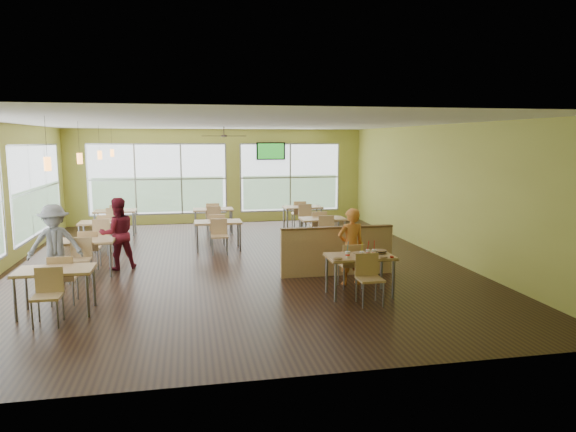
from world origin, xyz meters
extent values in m
plane|color=black|center=(0.00, 0.00, 0.00)|extent=(12.00, 12.00, 0.00)
plane|color=white|center=(0.00, 0.00, 3.20)|extent=(12.00, 12.00, 0.00)
cube|color=#B6B84A|center=(0.00, 6.00, 1.60)|extent=(10.00, 0.04, 3.20)
cube|color=#B6B84A|center=(0.00, -6.00, 1.60)|extent=(10.00, 0.04, 3.20)
cube|color=#B6B84A|center=(5.00, 0.00, 1.60)|extent=(0.04, 12.00, 3.20)
cube|color=white|center=(-4.98, 3.00, 1.53)|extent=(0.02, 4.50, 2.35)
cube|color=white|center=(-2.00, 5.98, 1.53)|extent=(4.50, 0.02, 2.35)
cube|color=white|center=(2.50, 5.98, 1.53)|extent=(3.50, 0.02, 2.35)
cube|color=#B7BABC|center=(-4.97, 0.50, 0.35)|extent=(0.04, 9.40, 0.05)
cube|color=#B7BABC|center=(0.25, 5.97, 0.35)|extent=(8.00, 0.04, 0.05)
cube|color=tan|center=(2.00, -3.00, 0.73)|extent=(1.20, 0.70, 0.04)
cube|color=brown|center=(2.00, -3.00, 0.70)|extent=(1.22, 0.71, 0.01)
cylinder|color=slate|center=(1.46, -3.29, 0.35)|extent=(0.05, 0.05, 0.71)
cylinder|color=slate|center=(2.54, -3.29, 0.35)|extent=(0.05, 0.05, 0.71)
cylinder|color=slate|center=(1.46, -2.71, 0.35)|extent=(0.05, 0.05, 0.71)
cylinder|color=slate|center=(2.54, -2.71, 0.35)|extent=(0.05, 0.05, 0.71)
cube|color=tan|center=(2.00, -2.45, 0.45)|extent=(0.42, 0.42, 0.04)
cube|color=tan|center=(2.00, -2.26, 0.67)|extent=(0.42, 0.04, 0.40)
cube|color=tan|center=(2.00, -3.55, 0.45)|extent=(0.42, 0.42, 0.04)
cube|color=tan|center=(2.00, -3.74, 0.67)|extent=(0.42, 0.04, 0.40)
cube|color=tan|center=(2.00, -1.55, 0.50)|extent=(2.40, 0.12, 1.00)
cube|color=brown|center=(2.00, -1.55, 1.02)|extent=(2.40, 0.14, 0.04)
cube|color=tan|center=(-3.20, -3.00, 0.73)|extent=(1.20, 0.70, 0.04)
cube|color=brown|center=(-3.20, -3.00, 0.70)|extent=(1.22, 0.71, 0.01)
cylinder|color=slate|center=(-3.74, -3.29, 0.35)|extent=(0.05, 0.05, 0.71)
cylinder|color=slate|center=(-2.66, -3.29, 0.35)|extent=(0.05, 0.05, 0.71)
cylinder|color=slate|center=(-3.74, -2.71, 0.35)|extent=(0.05, 0.05, 0.71)
cylinder|color=slate|center=(-2.66, -2.71, 0.35)|extent=(0.05, 0.05, 0.71)
cube|color=tan|center=(-3.20, -2.45, 0.45)|extent=(0.42, 0.42, 0.04)
cube|color=tan|center=(-3.20, -2.26, 0.67)|extent=(0.42, 0.04, 0.40)
cube|color=tan|center=(-3.20, -3.55, 0.45)|extent=(0.42, 0.42, 0.04)
cube|color=tan|center=(-3.20, -3.74, 0.67)|extent=(0.42, 0.04, 0.40)
cube|color=tan|center=(-3.20, -0.50, 0.73)|extent=(1.20, 0.70, 0.04)
cube|color=brown|center=(-3.20, -0.50, 0.70)|extent=(1.22, 0.71, 0.01)
cylinder|color=slate|center=(-3.74, -0.79, 0.35)|extent=(0.05, 0.05, 0.71)
cylinder|color=slate|center=(-2.66, -0.79, 0.35)|extent=(0.05, 0.05, 0.71)
cylinder|color=slate|center=(-3.74, -0.21, 0.35)|extent=(0.05, 0.05, 0.71)
cylinder|color=slate|center=(-2.66, -0.21, 0.35)|extent=(0.05, 0.05, 0.71)
cube|color=tan|center=(-3.20, 0.05, 0.45)|extent=(0.42, 0.42, 0.04)
cube|color=tan|center=(-3.20, 0.24, 0.67)|extent=(0.42, 0.04, 0.40)
cube|color=tan|center=(-3.20, -1.05, 0.45)|extent=(0.42, 0.42, 0.04)
cube|color=tan|center=(-3.20, -1.24, 0.67)|extent=(0.42, 0.04, 0.40)
cube|color=tan|center=(-3.20, 2.00, 0.73)|extent=(1.20, 0.70, 0.04)
cube|color=brown|center=(-3.20, 2.00, 0.70)|extent=(1.22, 0.71, 0.01)
cylinder|color=slate|center=(-3.74, 1.71, 0.35)|extent=(0.05, 0.05, 0.71)
cylinder|color=slate|center=(-2.66, 1.71, 0.35)|extent=(0.05, 0.05, 0.71)
cylinder|color=slate|center=(-3.74, 2.29, 0.35)|extent=(0.05, 0.05, 0.71)
cylinder|color=slate|center=(-2.66, 2.29, 0.35)|extent=(0.05, 0.05, 0.71)
cube|color=tan|center=(-3.20, 2.55, 0.45)|extent=(0.42, 0.42, 0.04)
cube|color=tan|center=(-3.20, 2.74, 0.67)|extent=(0.42, 0.04, 0.40)
cube|color=tan|center=(-3.20, 1.45, 0.45)|extent=(0.42, 0.42, 0.04)
cube|color=tan|center=(-3.20, 1.26, 0.67)|extent=(0.42, 0.04, 0.40)
cube|color=tan|center=(-3.20, 4.20, 0.73)|extent=(1.20, 0.70, 0.04)
cube|color=brown|center=(-3.20, 4.20, 0.70)|extent=(1.22, 0.71, 0.01)
cylinder|color=slate|center=(-3.74, 3.91, 0.35)|extent=(0.05, 0.05, 0.71)
cylinder|color=slate|center=(-2.66, 3.91, 0.35)|extent=(0.05, 0.05, 0.71)
cylinder|color=slate|center=(-3.74, 4.49, 0.35)|extent=(0.05, 0.05, 0.71)
cylinder|color=slate|center=(-2.66, 4.49, 0.35)|extent=(0.05, 0.05, 0.71)
cube|color=tan|center=(-3.20, 4.75, 0.45)|extent=(0.42, 0.42, 0.04)
cube|color=tan|center=(-3.20, 4.94, 0.67)|extent=(0.42, 0.04, 0.40)
cube|color=tan|center=(-3.20, 3.65, 0.45)|extent=(0.42, 0.42, 0.04)
cube|color=tan|center=(-3.20, 3.46, 0.67)|extent=(0.42, 0.04, 0.40)
cube|color=tan|center=(-0.30, 1.50, 0.73)|extent=(1.20, 0.70, 0.04)
cube|color=brown|center=(-0.30, 1.50, 0.70)|extent=(1.22, 0.71, 0.01)
cylinder|color=slate|center=(-0.84, 1.21, 0.35)|extent=(0.05, 0.05, 0.71)
cylinder|color=slate|center=(0.24, 1.21, 0.35)|extent=(0.05, 0.05, 0.71)
cylinder|color=slate|center=(-0.84, 1.79, 0.35)|extent=(0.05, 0.05, 0.71)
cylinder|color=slate|center=(0.24, 1.79, 0.35)|extent=(0.05, 0.05, 0.71)
cube|color=tan|center=(-0.30, 2.05, 0.45)|extent=(0.42, 0.42, 0.04)
cube|color=tan|center=(-0.30, 2.24, 0.67)|extent=(0.42, 0.04, 0.40)
cube|color=tan|center=(-0.30, 0.95, 0.45)|extent=(0.42, 0.42, 0.04)
cube|color=tan|center=(-0.30, 0.76, 0.67)|extent=(0.42, 0.04, 0.40)
cube|color=tan|center=(-0.30, 4.00, 0.73)|extent=(1.20, 0.70, 0.04)
cube|color=brown|center=(-0.30, 4.00, 0.70)|extent=(1.22, 0.71, 0.01)
cylinder|color=slate|center=(-0.84, 3.71, 0.35)|extent=(0.05, 0.05, 0.71)
cylinder|color=slate|center=(0.24, 3.71, 0.35)|extent=(0.05, 0.05, 0.71)
cylinder|color=slate|center=(-0.84, 4.29, 0.35)|extent=(0.05, 0.05, 0.71)
cylinder|color=slate|center=(0.24, 4.29, 0.35)|extent=(0.05, 0.05, 0.71)
cube|color=tan|center=(-0.30, 4.55, 0.45)|extent=(0.42, 0.42, 0.04)
cube|color=tan|center=(-0.30, 4.74, 0.67)|extent=(0.42, 0.04, 0.40)
cube|color=tan|center=(-0.30, 3.45, 0.45)|extent=(0.42, 0.42, 0.04)
cube|color=tan|center=(-0.30, 3.26, 0.67)|extent=(0.42, 0.04, 0.40)
cube|color=tan|center=(2.50, 1.50, 0.73)|extent=(1.20, 0.70, 0.04)
cube|color=brown|center=(2.50, 1.50, 0.70)|extent=(1.22, 0.71, 0.01)
cylinder|color=slate|center=(1.96, 1.21, 0.35)|extent=(0.05, 0.05, 0.71)
cylinder|color=slate|center=(3.04, 1.21, 0.35)|extent=(0.05, 0.05, 0.71)
cylinder|color=slate|center=(1.96, 1.79, 0.35)|extent=(0.05, 0.05, 0.71)
cylinder|color=slate|center=(3.04, 1.79, 0.35)|extent=(0.05, 0.05, 0.71)
cube|color=tan|center=(2.50, 2.05, 0.45)|extent=(0.42, 0.42, 0.04)
cube|color=tan|center=(2.50, 2.24, 0.67)|extent=(0.42, 0.04, 0.40)
cube|color=tan|center=(2.50, 0.95, 0.45)|extent=(0.42, 0.42, 0.04)
cube|color=tan|center=(2.50, 0.76, 0.67)|extent=(0.42, 0.04, 0.40)
cube|color=tan|center=(2.50, 4.00, 0.73)|extent=(1.20, 0.70, 0.04)
cube|color=brown|center=(2.50, 4.00, 0.70)|extent=(1.22, 0.71, 0.01)
cylinder|color=slate|center=(1.96, 3.71, 0.35)|extent=(0.05, 0.05, 0.71)
cylinder|color=slate|center=(3.04, 3.71, 0.35)|extent=(0.05, 0.05, 0.71)
cylinder|color=slate|center=(1.96, 4.29, 0.35)|extent=(0.05, 0.05, 0.71)
cylinder|color=slate|center=(3.04, 4.29, 0.35)|extent=(0.05, 0.05, 0.71)
cube|color=tan|center=(2.50, 4.55, 0.45)|extent=(0.42, 0.42, 0.04)
cube|color=tan|center=(2.50, 4.74, 0.67)|extent=(0.42, 0.04, 0.40)
cube|color=tan|center=(2.50, 3.45, 0.45)|extent=(0.42, 0.42, 0.04)
cube|color=tan|center=(2.50, 3.26, 0.67)|extent=(0.42, 0.04, 0.40)
cylinder|color=#2D2119|center=(-3.20, -3.00, 2.85)|extent=(0.01, 0.01, 0.70)
cylinder|color=orange|center=(-3.20, -3.00, 2.45)|extent=(0.11, 0.11, 0.22)
cylinder|color=#2D2119|center=(-3.20, -0.50, 2.85)|extent=(0.01, 0.01, 0.70)
cylinder|color=orange|center=(-3.20, -0.50, 2.45)|extent=(0.11, 0.11, 0.22)
cylinder|color=#2D2119|center=(-3.20, 2.00, 2.85)|extent=(0.01, 0.01, 0.70)
cylinder|color=orange|center=(-3.20, 2.00, 2.45)|extent=(0.11, 0.11, 0.22)
cylinder|color=#2D2119|center=(-3.20, 4.20, 2.85)|extent=(0.01, 0.01, 0.70)
cylinder|color=orange|center=(-3.20, 4.20, 2.45)|extent=(0.11, 0.11, 0.22)
cylinder|color=#2D2119|center=(0.00, 3.00, 3.08)|extent=(0.03, 0.03, 0.24)
cylinder|color=#2D2119|center=(0.00, 3.00, 2.94)|extent=(0.16, 0.16, 0.06)
cube|color=#2D2119|center=(0.35, 3.00, 2.94)|extent=(0.55, 0.10, 0.01)
cube|color=#2D2119|center=(0.00, 3.35, 2.94)|extent=(0.10, 0.55, 0.01)
cube|color=#2D2119|center=(-0.35, 3.00, 2.94)|extent=(0.55, 0.10, 0.01)
cube|color=#2D2119|center=(0.00, 2.65, 2.94)|extent=(0.10, 0.55, 0.01)
cube|color=black|center=(1.80, 5.90, 2.45)|extent=(1.00, 0.06, 0.60)
cube|color=#258F28|center=(1.80, 5.87, 2.45)|extent=(0.90, 0.01, 0.52)
imported|color=#E24F19|center=(2.06, -2.27, 0.76)|extent=(0.60, 0.43, 1.52)
imported|color=maroon|center=(-2.58, -0.11, 0.79)|extent=(0.93, 0.82, 1.59)
imported|color=slate|center=(-3.65, -1.05, 0.79)|extent=(1.11, 0.76, 1.58)
cone|color=white|center=(1.71, -3.17, 0.81)|extent=(0.09, 0.09, 0.11)
cylinder|color=red|center=(1.71, -3.17, 0.81)|extent=(0.08, 0.08, 0.03)
cylinder|color=white|center=(1.71, -3.17, 0.87)|extent=(0.09, 0.09, 0.01)
cylinder|color=#188CE5|center=(1.71, -3.17, 0.97)|extent=(0.02, 0.05, 0.21)
cone|color=white|center=(1.97, -3.18, 0.80)|extent=(0.08, 0.08, 0.11)
cylinder|color=red|center=(1.97, -3.18, 0.81)|extent=(0.08, 0.08, 0.03)
cylinder|color=white|center=(1.97, -3.18, 0.86)|extent=(0.08, 0.08, 0.01)
cylinder|color=#F1FF13|center=(1.97, -3.18, 0.96)|extent=(0.02, 0.05, 0.20)
cone|color=white|center=(2.13, -3.06, 0.80)|extent=(0.08, 0.08, 0.11)
cylinder|color=red|center=(2.13, -3.06, 0.80)|extent=(0.07, 0.07, 0.03)
cylinder|color=white|center=(2.13, -3.06, 0.86)|extent=(0.08, 0.08, 0.01)
cylinder|color=red|center=(2.13, -3.06, 0.95)|extent=(0.02, 0.05, 0.19)
cone|color=white|center=(2.24, -3.07, 0.80)|extent=(0.08, 0.08, 0.11)
cylinder|color=red|center=(2.24, -3.07, 0.81)|extent=(0.07, 0.07, 0.03)
cylinder|color=white|center=(2.24, -3.07, 0.86)|extent=(0.08, 0.08, 0.01)
cylinder|color=red|center=(2.24, -3.07, 0.95)|extent=(0.03, 0.05, 0.19)
cylinder|color=black|center=(2.42, -2.91, 0.76)|extent=(0.22, 0.22, 0.01)
torus|color=black|center=(2.42, -2.91, 0.80)|extent=(0.26, 0.26, 0.03)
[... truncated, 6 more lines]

